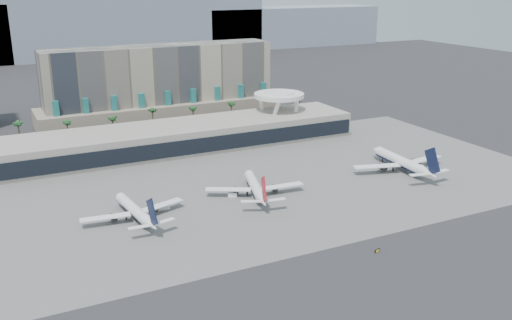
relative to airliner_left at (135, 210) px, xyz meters
name	(u,v)px	position (x,y,z in m)	size (l,w,h in m)	color
ground	(301,238)	(42.89, -38.01, -3.29)	(900.00, 900.00, 0.00)	#232326
apron_pad	(230,184)	(42.89, 16.99, -3.26)	(260.00, 130.00, 0.06)	#5B5B59
mountain_ridge	(90,27)	(70.77, 431.99, 26.60)	(680.00, 60.00, 70.00)	gray
hotel	(162,90)	(52.89, 136.40, 13.52)	(140.00, 30.00, 42.00)	tan
terminal	(183,136)	(42.89, 71.82, 3.23)	(170.00, 32.50, 14.50)	#9E968A
saucer_structure	(279,98)	(97.89, 77.99, 15.17)	(26.00, 26.00, 21.89)	white
palm_row	(173,111)	(49.89, 106.99, 7.21)	(157.80, 2.80, 13.10)	brown
airliner_left	(135,210)	(0.00, 0.00, 0.00)	(36.52, 37.74, 13.04)	white
airliner_centre	(255,187)	(46.43, 1.72, 0.10)	(36.62, 37.95, 13.44)	white
airliner_right	(402,162)	(114.69, 0.05, 0.64)	(43.80, 45.18, 15.59)	white
service_vehicle_a	(163,206)	(11.18, 4.06, -2.21)	(4.40, 2.15, 2.15)	white
service_vehicle_b	(232,195)	(38.03, 4.29, -2.44)	(3.31, 1.89, 1.70)	white
taxiway_sign	(377,251)	(58.33, -56.27, -2.80)	(2.18, 0.85, 0.99)	black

